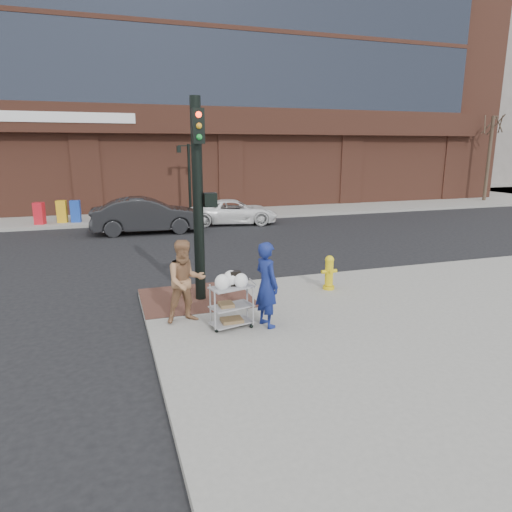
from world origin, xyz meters
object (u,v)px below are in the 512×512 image
object	(u,v)px
fire_hydrant	(329,272)
utility_cart	(232,302)
woman_blue	(267,285)
pedestrian_tan	(186,281)
lamp_post	(189,172)
minivan_white	(234,212)
traffic_signal_pole	(199,195)
sedan_dark	(147,215)

from	to	relation	value
fire_hydrant	utility_cart	bearing A→B (deg)	-150.99
woman_blue	pedestrian_tan	world-z (taller)	woman_blue
lamp_post	pedestrian_tan	xyz separation A→B (m)	(-3.11, -16.65, -1.53)
minivan_white	fire_hydrant	distance (m)	12.36
lamp_post	fire_hydrant	size ratio (longest dim) A/B	4.20
traffic_signal_pole	minivan_white	size ratio (longest dim) A/B	1.09
pedestrian_tan	fire_hydrant	size ratio (longest dim) A/B	1.96
woman_blue	fire_hydrant	world-z (taller)	woman_blue
lamp_post	sedan_dark	xyz separation A→B (m)	(-2.87, -4.40, -1.78)
traffic_signal_pole	pedestrian_tan	distance (m)	2.34
lamp_post	minivan_white	bearing A→B (deg)	-60.82
minivan_white	utility_cart	size ratio (longest dim) A/B	3.69
sedan_dark	fire_hydrant	distance (m)	11.76
sedan_dark	utility_cart	world-z (taller)	sedan_dark
pedestrian_tan	sedan_dark	world-z (taller)	pedestrian_tan
sedan_dark	minivan_white	distance (m)	4.80
lamp_post	woman_blue	bearing A→B (deg)	-94.89
woman_blue	utility_cart	xyz separation A→B (m)	(-0.75, 0.15, -0.37)
minivan_white	fire_hydrant	xyz separation A→B (m)	(-0.74, -12.34, -0.00)
lamp_post	traffic_signal_pole	bearing A→B (deg)	-99.24
sedan_dark	traffic_signal_pole	bearing A→B (deg)	-175.42
lamp_post	pedestrian_tan	distance (m)	17.01
woman_blue	pedestrian_tan	distance (m)	1.81
traffic_signal_pole	utility_cart	distance (m)	2.97
woman_blue	minivan_white	bearing A→B (deg)	-28.07
fire_hydrant	traffic_signal_pole	bearing A→B (deg)	175.68
woman_blue	fire_hydrant	xyz separation A→B (m)	(2.52, 1.96, -0.45)
traffic_signal_pole	pedestrian_tan	xyz separation A→B (m)	(-0.64, -1.43, -1.75)
traffic_signal_pole	fire_hydrant	xyz separation A→B (m)	(3.50, -0.26, -2.20)
minivan_white	fire_hydrant	world-z (taller)	minivan_white
lamp_post	minivan_white	distance (m)	4.12
lamp_post	utility_cart	distance (m)	17.55
lamp_post	woman_blue	size ratio (longest dim) A/B	2.13
sedan_dark	utility_cart	bearing A→B (deg)	-174.72
lamp_post	minivan_white	world-z (taller)	lamp_post
woman_blue	fire_hydrant	distance (m)	3.23
pedestrian_tan	minivan_white	distance (m)	14.36
lamp_post	traffic_signal_pole	xyz separation A→B (m)	(-2.48, -15.23, 0.21)
traffic_signal_pole	utility_cart	bearing A→B (deg)	-83.57
sedan_dark	utility_cart	size ratio (longest dim) A/B	4.08
utility_cart	fire_hydrant	distance (m)	3.74
woman_blue	sedan_dark	bearing A→B (deg)	-9.21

